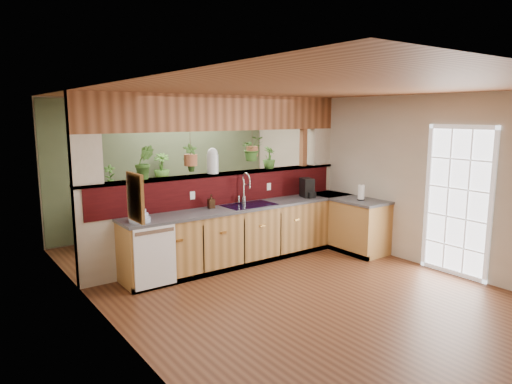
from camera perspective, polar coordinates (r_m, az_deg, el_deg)
ground at (r=6.51m, az=2.38°, el=-11.04°), size 4.60×7.00×0.01m
ceiling at (r=6.10m, az=2.56°, el=12.48°), size 4.60×7.00×0.01m
wall_back at (r=9.15m, az=-11.31°, el=3.19°), size 4.60×0.02×2.60m
wall_left at (r=5.09m, az=-18.27°, el=-2.14°), size 0.02×7.00×2.60m
wall_right at (r=7.80m, az=15.83°, el=1.92°), size 0.02×7.00×2.60m
pass_through_partition at (r=7.29m, az=-3.95°, el=0.89°), size 4.60×0.21×2.60m
pass_through_ledge at (r=7.26m, az=-4.18°, el=2.27°), size 4.60×0.21×0.04m
header_beam at (r=7.20m, az=-4.27°, el=9.83°), size 4.60×0.15×0.55m
sage_backwall at (r=9.13m, az=-11.26°, el=3.17°), size 4.55×0.02×2.55m
countertop at (r=7.52m, az=3.30°, el=-4.61°), size 4.14×1.52×0.90m
dishwasher at (r=6.18m, az=-12.47°, el=-7.92°), size 0.58×0.03×0.82m
navy_sink at (r=7.17m, az=-0.84°, el=-2.24°), size 0.82×0.50×0.18m
french_door at (r=7.09m, az=23.84°, el=-1.32°), size 0.06×1.02×2.16m
framed_print at (r=4.31m, az=-14.82°, el=-0.65°), size 0.04×0.35×0.45m
faucet at (r=7.25m, az=-1.39°, el=0.67°), size 0.22×0.22×0.50m
dish_stack at (r=6.20m, az=-14.36°, el=-2.96°), size 0.28×0.28×0.25m
soap_dispenser at (r=6.92m, az=-5.62°, el=-1.17°), size 0.11×0.11×0.21m
coffee_maker at (r=7.85m, az=6.44°, el=0.43°), size 0.17×0.29×0.33m
paper_towel at (r=7.74m, az=13.01°, el=-0.09°), size 0.13×0.13×0.27m
glass_jar at (r=7.14m, az=-5.44°, el=3.91°), size 0.18×0.18×0.40m
ledge_plant_left at (r=6.64m, az=-13.78°, el=3.63°), size 0.33×0.30×0.49m
ledge_plant_right at (r=7.76m, az=1.65°, el=4.31°), size 0.26×0.26×0.38m
hanging_plant_a at (r=6.93m, az=-8.20°, el=5.40°), size 0.25×0.20×0.55m
hanging_plant_b at (r=7.52m, az=-0.49°, el=6.77°), size 0.45×0.43×0.53m
shelving_console at (r=8.77m, az=-14.65°, el=-2.51°), size 1.71×0.89×1.10m
shelf_plant_a at (r=8.50m, az=-17.81°, el=2.01°), size 0.24×0.20×0.38m
shelf_plant_b at (r=8.84m, az=-11.72°, el=3.05°), size 0.37×0.37×0.53m
floor_plant at (r=8.60m, az=-2.71°, el=-3.37°), size 0.81×0.75×0.73m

